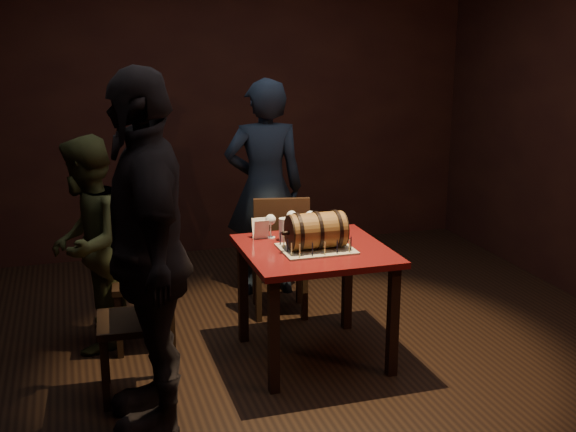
{
  "coord_description": "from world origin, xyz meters",
  "views": [
    {
      "loc": [
        -1.31,
        -4.14,
        2.1
      ],
      "look_at": [
        -0.02,
        0.05,
        0.95
      ],
      "focal_mm": 45.0,
      "sensor_mm": 36.0,
      "label": 1
    }
  ],
  "objects_px": {
    "chair_left_rear": "(155,271)",
    "person_left_rear": "(88,244)",
    "person_back": "(265,188)",
    "pint_of_ale": "(284,230)",
    "chair_back": "(280,249)",
    "pub_table": "(314,264)",
    "wine_glass_mid": "(292,217)",
    "wine_glass_right": "(310,217)",
    "chair_left_front": "(146,309)",
    "wine_glass_left": "(271,221)",
    "person_left_front": "(147,253)",
    "barrel_cake": "(316,231)"
  },
  "relations": [
    {
      "from": "wine_glass_mid",
      "to": "person_left_front",
      "type": "relative_size",
      "value": 0.08
    },
    {
      "from": "chair_left_front",
      "to": "person_left_rear",
      "type": "bearing_deg",
      "value": 110.45
    },
    {
      "from": "pub_table",
      "to": "wine_glass_left",
      "type": "relative_size",
      "value": 5.59
    },
    {
      "from": "chair_left_rear",
      "to": "person_back",
      "type": "height_order",
      "value": "person_back"
    },
    {
      "from": "wine_glass_left",
      "to": "person_left_front",
      "type": "xyz_separation_m",
      "value": [
        -0.89,
        -0.78,
        0.1
      ]
    },
    {
      "from": "person_left_rear",
      "to": "chair_back",
      "type": "bearing_deg",
      "value": 110.55
    },
    {
      "from": "wine_glass_mid",
      "to": "person_left_front",
      "type": "height_order",
      "value": "person_left_front"
    },
    {
      "from": "wine_glass_left",
      "to": "person_left_front",
      "type": "bearing_deg",
      "value": -138.52
    },
    {
      "from": "pub_table",
      "to": "wine_glass_right",
      "type": "bearing_deg",
      "value": 76.29
    },
    {
      "from": "wine_glass_right",
      "to": "chair_back",
      "type": "distance_m",
      "value": 0.55
    },
    {
      "from": "pint_of_ale",
      "to": "chair_back",
      "type": "bearing_deg",
      "value": 76.34
    },
    {
      "from": "pint_of_ale",
      "to": "chair_left_rear",
      "type": "distance_m",
      "value": 0.92
    },
    {
      "from": "wine_glass_right",
      "to": "chair_back",
      "type": "height_order",
      "value": "chair_back"
    },
    {
      "from": "pub_table",
      "to": "wine_glass_mid",
      "type": "xyz_separation_m",
      "value": [
        -0.04,
        0.35,
        0.23
      ]
    },
    {
      "from": "pub_table",
      "to": "wine_glass_right",
      "type": "relative_size",
      "value": 5.59
    },
    {
      "from": "chair_left_front",
      "to": "wine_glass_right",
      "type": "bearing_deg",
      "value": 21.48
    },
    {
      "from": "person_left_rear",
      "to": "person_left_front",
      "type": "bearing_deg",
      "value": 29.68
    },
    {
      "from": "chair_back",
      "to": "person_left_front",
      "type": "distance_m",
      "value": 1.69
    },
    {
      "from": "wine_glass_mid",
      "to": "chair_left_front",
      "type": "xyz_separation_m",
      "value": [
        -1.04,
        -0.5,
        -0.34
      ]
    },
    {
      "from": "wine_glass_right",
      "to": "chair_left_rear",
      "type": "height_order",
      "value": "chair_left_rear"
    },
    {
      "from": "pint_of_ale",
      "to": "chair_left_front",
      "type": "xyz_separation_m",
      "value": [
        -0.95,
        -0.36,
        -0.3
      ]
    },
    {
      "from": "chair_back",
      "to": "person_left_front",
      "type": "bearing_deg",
      "value": -131.61
    },
    {
      "from": "chair_back",
      "to": "person_left_rear",
      "type": "relative_size",
      "value": 0.65
    },
    {
      "from": "pub_table",
      "to": "pint_of_ale",
      "type": "bearing_deg",
      "value": 123.15
    },
    {
      "from": "chair_left_rear",
      "to": "person_left_rear",
      "type": "bearing_deg",
      "value": 165.67
    },
    {
      "from": "pub_table",
      "to": "wine_glass_mid",
      "type": "height_order",
      "value": "wine_glass_mid"
    },
    {
      "from": "pub_table",
      "to": "chair_left_rear",
      "type": "height_order",
      "value": "chair_left_rear"
    },
    {
      "from": "barrel_cake",
      "to": "person_back",
      "type": "relative_size",
      "value": 0.24
    },
    {
      "from": "wine_glass_left",
      "to": "chair_left_rear",
      "type": "distance_m",
      "value": 0.85
    },
    {
      "from": "wine_glass_mid",
      "to": "barrel_cake",
      "type": "bearing_deg",
      "value": -84.31
    },
    {
      "from": "wine_glass_right",
      "to": "person_back",
      "type": "bearing_deg",
      "value": 93.28
    },
    {
      "from": "pint_of_ale",
      "to": "chair_back",
      "type": "distance_m",
      "value": 0.61
    },
    {
      "from": "wine_glass_right",
      "to": "person_left_rear",
      "type": "bearing_deg",
      "value": 167.93
    },
    {
      "from": "wine_glass_left",
      "to": "chair_left_front",
      "type": "xyz_separation_m",
      "value": [
        -0.88,
        -0.44,
        -0.35
      ]
    },
    {
      "from": "pub_table",
      "to": "chair_left_front",
      "type": "xyz_separation_m",
      "value": [
        -1.08,
        -0.15,
        -0.12
      ]
    },
    {
      "from": "pub_table",
      "to": "pint_of_ale",
      "type": "xyz_separation_m",
      "value": [
        -0.14,
        0.21,
        0.18
      ]
    },
    {
      "from": "pub_table",
      "to": "barrel_cake",
      "type": "distance_m",
      "value": 0.24
    },
    {
      "from": "chair_left_front",
      "to": "pint_of_ale",
      "type": "bearing_deg",
      "value": 20.84
    },
    {
      "from": "pub_table",
      "to": "person_left_rear",
      "type": "relative_size",
      "value": 0.63
    },
    {
      "from": "wine_glass_right",
      "to": "chair_left_front",
      "type": "distance_m",
      "value": 1.29
    },
    {
      "from": "chair_left_rear",
      "to": "person_left_front",
      "type": "bearing_deg",
      "value": -98.05
    },
    {
      "from": "pub_table",
      "to": "person_back",
      "type": "bearing_deg",
      "value": 89.13
    },
    {
      "from": "person_left_rear",
      "to": "person_back",
      "type": "bearing_deg",
      "value": 130.97
    },
    {
      "from": "wine_glass_right",
      "to": "chair_left_rear",
      "type": "xyz_separation_m",
      "value": [
        -1.03,
        0.2,
        -0.35
      ]
    },
    {
      "from": "pub_table",
      "to": "chair_left_rear",
      "type": "bearing_deg",
      "value": 151.95
    },
    {
      "from": "chair_left_front",
      "to": "person_left_front",
      "type": "xyz_separation_m",
      "value": [
        -0.01,
        -0.34,
        0.44
      ]
    },
    {
      "from": "wine_glass_mid",
      "to": "chair_back",
      "type": "relative_size",
      "value": 0.17
    },
    {
      "from": "wine_glass_left",
      "to": "person_left_front",
      "type": "distance_m",
      "value": 1.19
    },
    {
      "from": "chair_left_rear",
      "to": "person_left_rear",
      "type": "relative_size",
      "value": 0.65
    },
    {
      "from": "chair_left_rear",
      "to": "person_back",
      "type": "distance_m",
      "value": 1.28
    }
  ]
}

